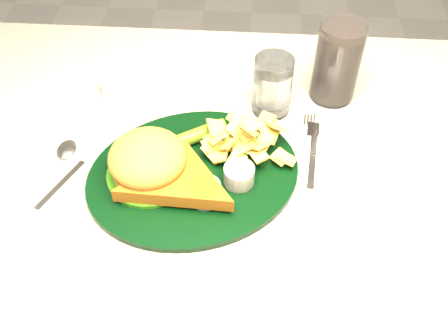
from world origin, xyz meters
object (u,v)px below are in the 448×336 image
(dinner_plate, at_px, (193,160))
(cola_glass, at_px, (337,63))
(water_glass, at_px, (272,86))
(fork_napkin, at_px, (312,158))
(table, at_px, (232,276))

(dinner_plate, bearing_deg, cola_glass, 20.40)
(water_glass, relative_size, fork_napkin, 0.70)
(dinner_plate, distance_m, fork_napkin, 0.21)
(dinner_plate, relative_size, water_glass, 3.16)
(water_glass, xyz_separation_m, fork_napkin, (0.07, -0.13, -0.05))
(dinner_plate, bearing_deg, fork_napkin, -8.50)
(dinner_plate, xyz_separation_m, water_glass, (0.13, 0.18, 0.02))
(dinner_plate, xyz_separation_m, fork_napkin, (0.20, 0.05, -0.03))
(cola_glass, bearing_deg, dinner_plate, -136.80)
(fork_napkin, bearing_deg, water_glass, 125.27)
(table, height_order, cola_glass, cola_glass)
(table, bearing_deg, dinner_plate, -153.26)
(dinner_plate, distance_m, cola_glass, 0.33)
(dinner_plate, bearing_deg, water_glass, 32.09)
(table, height_order, fork_napkin, fork_napkin)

